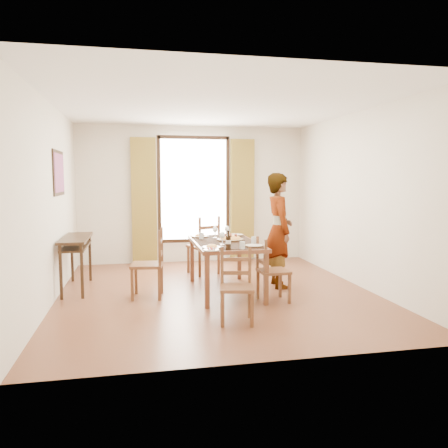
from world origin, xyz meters
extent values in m
plane|color=#4D2A18|center=(0.00, 0.00, 0.00)|extent=(5.00, 5.00, 0.00)
cube|color=beige|center=(0.00, 2.50, 1.35)|extent=(4.50, 0.10, 2.70)
cube|color=beige|center=(0.00, -2.50, 1.35)|extent=(4.50, 0.10, 2.70)
cube|color=beige|center=(-2.25, 0.00, 1.35)|extent=(0.10, 5.00, 2.70)
cube|color=beige|center=(2.25, 0.00, 1.35)|extent=(0.10, 5.00, 2.70)
cube|color=white|center=(0.00, 0.00, 2.72)|extent=(4.50, 5.00, 0.04)
cube|color=white|center=(0.00, 2.47, 1.45)|extent=(1.30, 0.04, 2.00)
cube|color=olive|center=(-0.98, 2.41, 1.25)|extent=(0.48, 0.10, 2.40)
cube|color=olive|center=(0.98, 2.41, 1.25)|extent=(0.48, 0.10, 2.40)
cube|color=black|center=(-2.24, 0.60, 1.75)|extent=(0.02, 0.86, 0.66)
cube|color=red|center=(-2.23, 0.60, 1.75)|extent=(0.01, 0.76, 0.56)
cube|color=#342211|center=(-2.03, 0.60, 0.78)|extent=(0.38, 1.20, 0.04)
cube|color=#342211|center=(-2.03, 0.60, 0.66)|extent=(0.34, 1.10, 0.03)
cube|color=#342211|center=(-2.17, 0.05, 0.38)|extent=(0.04, 0.04, 0.76)
cube|color=#342211|center=(-2.17, 1.15, 0.38)|extent=(0.04, 0.04, 0.76)
cube|color=#342211|center=(-1.89, 0.05, 0.38)|extent=(0.04, 0.04, 0.76)
cube|color=#342211|center=(-1.89, 1.15, 0.38)|extent=(0.04, 0.04, 0.76)
cube|color=brown|center=(0.13, 0.00, 0.72)|extent=(0.91, 1.64, 0.05)
cube|color=black|center=(0.13, 0.00, 0.75)|extent=(0.83, 1.51, 0.01)
cube|color=brown|center=(-0.26, -0.76, 0.35)|extent=(0.06, 0.06, 0.70)
cube|color=brown|center=(-0.26, 0.77, 0.35)|extent=(0.06, 0.06, 0.70)
cube|color=brown|center=(0.53, -0.76, 0.35)|extent=(0.06, 0.06, 0.70)
cube|color=brown|center=(0.53, 0.77, 0.35)|extent=(0.06, 0.06, 0.70)
cube|color=brown|center=(-1.00, -0.06, 0.46)|extent=(0.49, 0.49, 0.04)
cube|color=brown|center=(-1.16, 0.15, 0.23)|extent=(0.04, 0.04, 0.46)
cube|color=brown|center=(-0.79, 0.10, 0.23)|extent=(0.04, 0.04, 0.46)
cube|color=brown|center=(-1.21, -0.22, 0.23)|extent=(0.04, 0.04, 0.46)
cube|color=brown|center=(-0.84, -0.27, 0.23)|extent=(0.04, 0.04, 0.46)
cube|color=brown|center=(-0.78, 0.10, 0.72)|extent=(0.04, 0.04, 0.51)
cube|color=brown|center=(-0.83, -0.27, 0.72)|extent=(0.04, 0.04, 0.51)
cube|color=brown|center=(-0.81, -0.09, 0.61)|extent=(0.08, 0.37, 0.05)
cube|color=brown|center=(-0.81, -0.09, 0.80)|extent=(0.08, 0.37, 0.05)
cube|color=brown|center=(0.01, 1.30, 0.48)|extent=(0.59, 0.59, 0.04)
cube|color=brown|center=(0.11, 1.56, 0.24)|extent=(0.04, 0.04, 0.48)
cube|color=brown|center=(0.26, 1.20, 0.24)|extent=(0.04, 0.04, 0.48)
cube|color=brown|center=(-0.25, 1.40, 0.24)|extent=(0.04, 0.04, 0.48)
cube|color=brown|center=(-0.09, 1.05, 0.24)|extent=(0.04, 0.04, 0.48)
cube|color=brown|center=(0.27, 1.19, 0.75)|extent=(0.04, 0.04, 0.54)
cube|color=brown|center=(-0.09, 1.04, 0.75)|extent=(0.04, 0.04, 0.54)
cube|color=brown|center=(0.09, 1.12, 0.64)|extent=(0.37, 0.18, 0.05)
cube|color=brown|center=(0.09, 1.12, 0.84)|extent=(0.37, 0.18, 0.05)
cube|color=brown|center=(-0.01, -1.37, 0.41)|extent=(0.45, 0.45, 0.04)
cube|color=brown|center=(-0.21, -1.50, 0.21)|extent=(0.04, 0.04, 0.41)
cube|color=brown|center=(-0.15, -1.18, 0.21)|extent=(0.04, 0.04, 0.41)
cube|color=brown|center=(0.12, -1.56, 0.21)|extent=(0.04, 0.04, 0.41)
cube|color=brown|center=(0.18, -1.24, 0.21)|extent=(0.04, 0.04, 0.41)
cube|color=brown|center=(-0.14, -1.17, 0.64)|extent=(0.03, 0.03, 0.46)
cube|color=brown|center=(0.18, -1.23, 0.64)|extent=(0.03, 0.03, 0.46)
cube|color=brown|center=(0.02, -1.20, 0.55)|extent=(0.33, 0.08, 0.05)
cube|color=brown|center=(0.02, -1.20, 0.71)|extent=(0.33, 0.08, 0.05)
cube|color=brown|center=(0.68, -0.60, 0.42)|extent=(0.41, 0.41, 0.04)
cube|color=brown|center=(0.85, -0.76, 0.21)|extent=(0.04, 0.04, 0.42)
cube|color=brown|center=(0.52, -0.78, 0.21)|extent=(0.04, 0.04, 0.42)
cube|color=brown|center=(0.84, -0.43, 0.21)|extent=(0.04, 0.04, 0.42)
cube|color=brown|center=(0.51, -0.45, 0.21)|extent=(0.04, 0.04, 0.42)
cube|color=brown|center=(0.51, -0.78, 0.65)|extent=(0.03, 0.03, 0.46)
cube|color=brown|center=(0.50, -0.45, 0.65)|extent=(0.03, 0.03, 0.46)
cube|color=brown|center=(0.51, -0.61, 0.55)|extent=(0.04, 0.33, 0.05)
cube|color=brown|center=(0.51, -0.61, 0.72)|extent=(0.04, 0.33, 0.05)
imported|color=#97999F|center=(1.01, 0.18, 0.88)|extent=(0.68, 0.48, 1.75)
cylinder|color=silver|center=(0.48, -0.31, 0.81)|extent=(0.07, 0.07, 0.10)
cylinder|color=silver|center=(-0.17, 0.31, 0.81)|extent=(0.07, 0.07, 0.10)
cylinder|color=silver|center=(0.21, -0.73, 0.81)|extent=(0.07, 0.07, 0.10)
camera|label=1|loc=(-1.14, -6.18, 1.67)|focal=35.00mm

